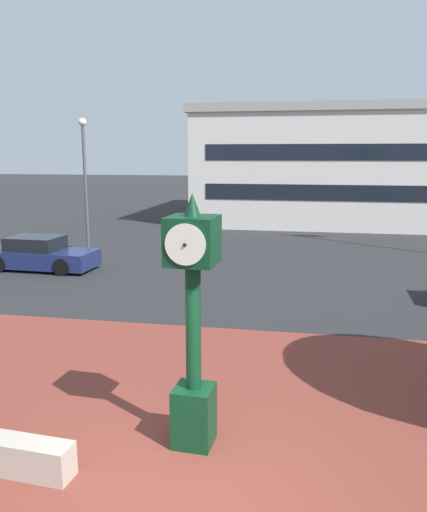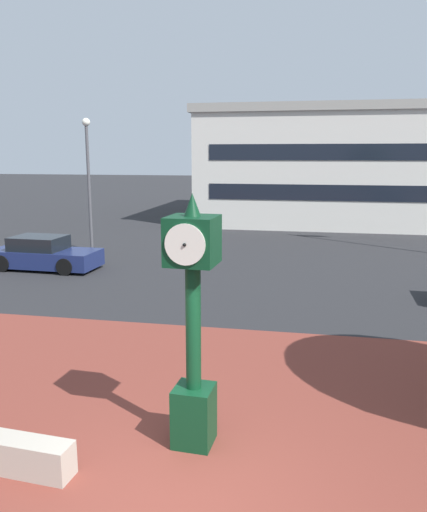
% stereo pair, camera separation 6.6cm
% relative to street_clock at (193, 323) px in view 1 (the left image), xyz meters
% --- Properties ---
extents(ground_plane, '(200.00, 200.00, 0.00)m').
position_rel_street_clock_xyz_m(ground_plane, '(0.09, -1.40, -1.95)').
color(ground_plane, '#262628').
extents(plaza_brick_paving, '(44.00, 10.74, 0.01)m').
position_rel_street_clock_xyz_m(plaza_brick_paving, '(0.09, -0.03, -1.94)').
color(plaza_brick_paving, brown).
rests_on(plaza_brick_paving, ground).
extents(street_clock, '(0.74, 0.82, 3.86)m').
position_rel_street_clock_xyz_m(street_clock, '(0.00, 0.00, 0.00)').
color(street_clock, '#0C381E').
rests_on(street_clock, ground).
extents(car_street_near, '(4.29, 1.95, 1.28)m').
position_rel_street_clock_xyz_m(car_street_near, '(-8.59, 10.86, -1.38)').
color(car_street_near, navy).
rests_on(car_street_near, ground).
extents(civic_building, '(21.61, 15.36, 7.26)m').
position_rel_street_clock_xyz_m(civic_building, '(5.10, 30.24, 1.69)').
color(civic_building, beige).
rests_on(civic_building, ground).
extents(street_lamp_post, '(0.36, 0.36, 5.97)m').
position_rel_street_clock_xyz_m(street_lamp_post, '(-8.39, 14.87, 1.75)').
color(street_lamp_post, '#4C4C51').
rests_on(street_lamp_post, ground).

